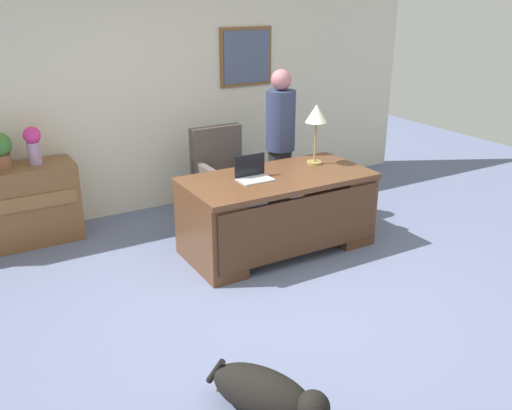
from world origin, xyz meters
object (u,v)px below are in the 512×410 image
Objects in this scene: credenza at (5,208)px; vase_with_flowers at (33,143)px; desk at (279,210)px; laptop at (253,173)px; armchair at (223,178)px; dog_toy_plush at (223,383)px; dog_lying at (267,394)px; desk_lamp at (316,117)px; person_standing at (280,144)px.

vase_with_flowers reaches higher than credenza.
desk is 0.49m from laptop.
armchair is 2.96m from dog_toy_plush.
credenza reaches higher than dog_lying.
armchair is at bearing 95.09° from desk.
desk_lamp is at bearing -53.09° from armchair.
vase_with_flowers is (-2.51, 1.27, -0.22)m from desk_lamp.
dog_toy_plush is (-0.12, 0.37, -0.13)m from dog_lying.
desk is 2.74m from credenza.
desk is 2.16m from dog_toy_plush.
vase_with_flowers is at bearing 0.21° from credenza.
person_standing is at bearing -14.52° from credenza.
credenza is at bearing 165.48° from person_standing.
person_standing is 3.09m from dog_toy_plush.
dog_lying is 1.26× the size of desk_lamp.
dog_lying is (1.02, -3.40, -0.25)m from credenza.
armchair is at bearing 62.89° from dog_toy_plush.
laptop is (2.07, -1.39, 0.42)m from credenza.
dog_lying is at bearing -112.25° from armchair.
dog_lying is at bearing -123.58° from person_standing.
vase_with_flowers is 3.23m from dog_toy_plush.
laptop is 2.08× the size of dog_toy_plush.
armchair is at bearing -10.67° from credenza.
person_standing is (0.56, -0.30, 0.39)m from armchair.
desk_lamp is at bearing 18.43° from desk.
dog_toy_plush is (-1.97, -1.76, -1.23)m from desk_lamp.
desk_lamp is (0.80, 0.12, 0.43)m from laptop.
armchair is 1.04m from laptop.
armchair is 2.72× the size of vase_with_flowers.
desk is 2.36m from dog_lying.
vase_with_flowers reaches higher than armchair.
dog_lying is at bearing -78.95° from vase_with_flowers.
credenza reaches higher than desk.
person_standing is 2.73× the size of desk_lamp.
dog_lying is 2.36m from laptop.
person_standing is at bearing 57.21° from desk.
dog_lying is (-1.77, -2.67, -0.71)m from person_standing.
vase_with_flowers is (-1.71, 1.39, 0.20)m from laptop.
desk_lamp is at bearing -81.92° from person_standing.
armchair reaches higher than laptop.
armchair is 3.23m from dog_lying.
desk reaches higher than dog_toy_plush.
desk_lamp is at bearing 41.80° from dog_toy_plush.
desk is at bearing 47.93° from dog_toy_plush.
armchair is 1.31m from desk_lamp.
dog_toy_plush is at bearing -129.40° from person_standing.
dog_lying is at bearing -73.29° from credenza.
desk_lamp is (0.63, -0.84, 0.78)m from armchair.
armchair reaches higher than dog_toy_plush.
laptop reaches higher than dog_toy_plush.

